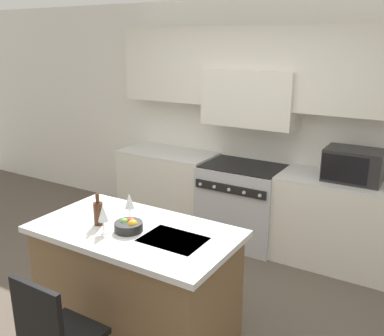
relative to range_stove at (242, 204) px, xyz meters
The scene contains 11 objects.
ground_plane 1.91m from the range_stove, 90.00° to the right, with size 10.00×10.00×0.00m, color brown.
back_cabinetry 1.16m from the range_stove, 90.00° to the left, with size 10.00×0.46×2.70m.
back_counter 0.02m from the range_stove, 90.00° to the left, with size 3.24×0.62×0.93m.
range_stove is the anchor object (origin of this frame).
microwave 1.31m from the range_stove, ahead, with size 0.54×0.38×0.32m.
kitchen_island 1.96m from the range_stove, 89.52° to the right, with size 1.52×0.84×0.92m.
island_chair 2.75m from the range_stove, 89.82° to the right, with size 0.42×0.40×0.93m.
wine_bottle 2.12m from the range_stove, 97.25° to the right, with size 0.07×0.07×0.25m.
wine_glass_near 2.21m from the range_stove, 93.43° to the right, with size 0.07×0.07×0.21m.
wine_glass_far 1.94m from the range_stove, 93.78° to the right, with size 0.07×0.07×0.21m.
fruit_bowl 2.07m from the range_stove, 89.76° to the right, with size 0.21×0.21×0.09m.
Camera 1 is at (1.87, -2.34, 2.26)m, focal length 40.00 mm.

